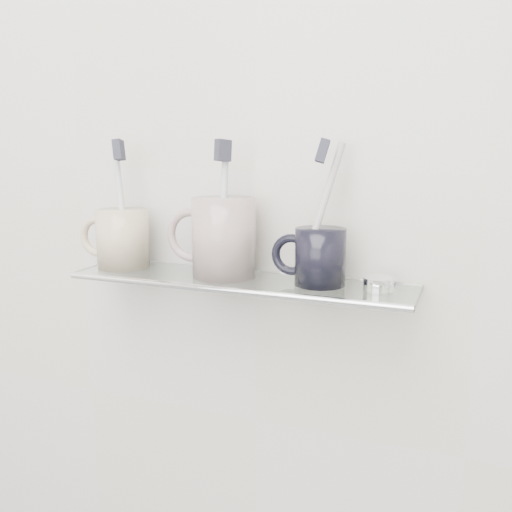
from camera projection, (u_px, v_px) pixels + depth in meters
The scene contains 18 objects.
wall_back at pixel (255, 171), 0.85m from camera, with size 2.50×2.50×0.00m, color silver.
shelf_glass at pixel (240, 281), 0.82m from camera, with size 0.50×0.12×0.01m, color silver.
shelf_rail at pixel (224, 290), 0.77m from camera, with size 0.01×0.01×0.50m, color silver.
bracket_left at pixel (134, 270), 0.94m from camera, with size 0.02×0.02×0.03m, color silver.
bracket_right at pixel (392, 294), 0.79m from camera, with size 0.02×0.02×0.03m, color silver.
mug_left at pixel (123, 239), 0.89m from camera, with size 0.08×0.08×0.09m, color beige.
mug_left_handle at pixel (98, 237), 0.90m from camera, with size 0.07×0.07×0.01m, color beige.
toothbrush_left at pixel (121, 203), 0.88m from camera, with size 0.01×0.01×0.19m, color silver.
bristles_left at pixel (119, 150), 0.86m from camera, with size 0.01×0.02×0.03m, color #2B2C37.
mug_center at pixel (224, 238), 0.82m from camera, with size 0.09×0.09×0.11m, color silver.
mug_center_handle at pixel (192, 235), 0.84m from camera, with size 0.08×0.08×0.01m, color silver.
toothbrush_center at pixel (224, 207), 0.81m from camera, with size 0.01×0.01×0.19m, color silver.
bristles_center at pixel (223, 150), 0.80m from camera, with size 0.01×0.02×0.03m, color #2B2C37.
mug_right at pixel (320, 257), 0.78m from camera, with size 0.07×0.07×0.08m, color black.
mug_right_handle at pixel (292, 255), 0.79m from camera, with size 0.06×0.06×0.01m, color black.
toothbrush_right at pixel (321, 212), 0.76m from camera, with size 0.01×0.01×0.19m, color #C1A3A0.
bristles_right at pixel (323, 151), 0.75m from camera, with size 0.01×0.02×0.03m, color #2B2C37.
chrome_cap at pixel (378, 284), 0.75m from camera, with size 0.04×0.04×0.02m, color silver.
Camera 1 is at (0.31, 0.30, 1.29)m, focal length 40.00 mm.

